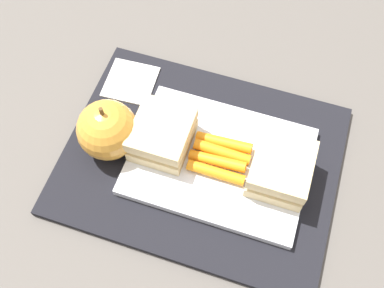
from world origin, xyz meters
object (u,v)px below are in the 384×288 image
paper_napkin (131,82)px  food_tray (219,161)px  sandwich_half_left (281,169)px  sandwich_half_right (162,135)px  apple (107,130)px  carrot_sticks_bundle (220,157)px

paper_napkin → food_tray: bearing=151.9°
food_tray → paper_napkin: size_ratio=3.29×
food_tray → paper_napkin: bearing=-28.1°
sandwich_half_left → sandwich_half_right: (0.16, 0.00, 0.00)m
sandwich_half_left → paper_napkin: bearing=-19.7°
sandwich_half_left → apple: apple is taller
sandwich_half_right → apple: bearing=15.2°
carrot_sticks_bundle → food_tray: bearing=-6.1°
sandwich_half_left → paper_napkin: (0.24, -0.09, -0.03)m
carrot_sticks_bundle → paper_napkin: size_ratio=1.12×
sandwich_half_right → carrot_sticks_bundle: (-0.08, 0.00, -0.01)m
sandwich_half_left → carrot_sticks_bundle: 0.08m
sandwich_half_right → paper_napkin: (0.08, -0.09, -0.03)m
sandwich_half_right → apple: (0.07, 0.02, 0.01)m
sandwich_half_right → apple: size_ratio=0.89×
apple → paper_napkin: bearing=-82.0°
carrot_sticks_bundle → apple: bearing=7.2°
sandwich_half_left → sandwich_half_right: same height
sandwich_half_left → apple: 0.22m
apple → sandwich_half_left: bearing=-175.3°
sandwich_half_left → sandwich_half_right: size_ratio=1.00×
apple → paper_napkin: 0.11m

